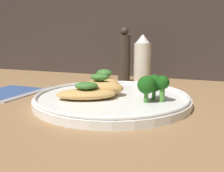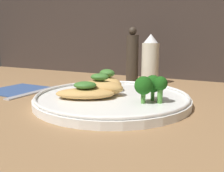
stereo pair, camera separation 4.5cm
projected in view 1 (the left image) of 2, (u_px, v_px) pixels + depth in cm
name	position (u px, v px, depth cm)	size (l,w,h in cm)	color
ground_plane	(112.00, 104.00, 46.05)	(180.00, 180.00, 1.00)	#936D47
plate	(112.00, 97.00, 45.77)	(31.92, 31.92, 2.00)	white
grilled_meat_front	(86.00, 93.00, 42.31)	(12.78, 10.19, 3.40)	tan
grilled_meat_middle	(100.00, 87.00, 45.59)	(11.02, 7.50, 4.57)	tan
grilled_meat_back	(104.00, 82.00, 51.75)	(10.57, 8.75, 4.78)	tan
broccoli_bunch	(153.00, 84.00, 40.46)	(5.55, 6.07, 4.95)	#4C8E38
sauce_bottle	(144.00, 60.00, 66.39)	(5.12, 5.12, 14.99)	beige
pepper_grinder	(124.00, 57.00, 68.63)	(3.80, 3.80, 17.16)	#382D23
fork	(30.00, 93.00, 52.75)	(2.38, 17.27, 0.60)	#B2B2B7
napkin	(10.00, 91.00, 55.20)	(13.53, 13.53, 0.40)	#334C7F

